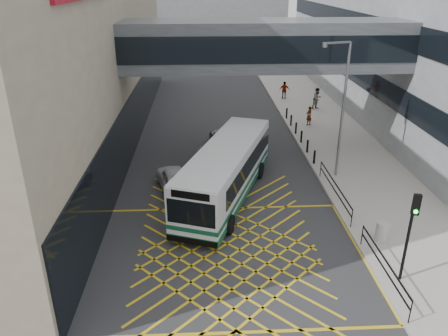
{
  "coord_description": "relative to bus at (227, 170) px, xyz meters",
  "views": [
    {
      "loc": [
        -1.02,
        -16.16,
        11.49
      ],
      "look_at": [
        0.0,
        4.0,
        2.6
      ],
      "focal_mm": 35.0,
      "sensor_mm": 36.0,
      "label": 1
    }
  ],
  "objects": [
    {
      "name": "ground",
      "position": [
        -0.25,
        -5.86,
        -1.65
      ],
      "size": [
        120.0,
        120.0,
        0.0
      ],
      "primitive_type": "plane",
      "color": "#333335"
    },
    {
      "name": "skybridge",
      "position": [
        2.75,
        6.14,
        5.85
      ],
      "size": [
        20.0,
        4.1,
        3.0
      ],
      "color": "#4D5257",
      "rests_on": "ground"
    },
    {
      "name": "pavement",
      "position": [
        8.75,
        9.14,
        -1.57
      ],
      "size": [
        6.0,
        54.0,
        0.16
      ],
      "primitive_type": "cube",
      "color": "#AAA59C",
      "rests_on": "ground"
    },
    {
      "name": "box_junction",
      "position": [
        -0.25,
        -5.86,
        -1.64
      ],
      "size": [
        12.0,
        9.0,
        0.01
      ],
      "color": "gold",
      "rests_on": "ground"
    },
    {
      "name": "bus",
      "position": [
        0.0,
        0.0,
        0.0
      ],
      "size": [
        6.07,
        11.14,
        3.07
      ],
      "rotation": [
        0.0,
        0.0,
        -0.35
      ],
      "color": "silver",
      "rests_on": "ground"
    },
    {
      "name": "car_white",
      "position": [
        -2.98,
        0.95,
        -0.92
      ],
      "size": [
        2.95,
        4.89,
        1.45
      ],
      "primitive_type": "imported",
      "rotation": [
        0.0,
        0.0,
        3.4
      ],
      "color": "silver",
      "rests_on": "ground"
    },
    {
      "name": "car_dark",
      "position": [
        -0.83,
        3.5,
        -0.86
      ],
      "size": [
        2.09,
        5.06,
        1.57
      ],
      "primitive_type": "imported",
      "rotation": [
        0.0,
        0.0,
        3.12
      ],
      "color": "black",
      "rests_on": "ground"
    },
    {
      "name": "car_silver",
      "position": [
        0.72,
        8.14,
        -0.94
      ],
      "size": [
        3.42,
        4.92,
        1.41
      ],
      "primitive_type": "imported",
      "rotation": [
        0.0,
        0.0,
        3.51
      ],
      "color": "#999AA1",
      "rests_on": "ground"
    },
    {
      "name": "traffic_light",
      "position": [
        6.62,
        -8.01,
        1.1
      ],
      "size": [
        0.31,
        0.47,
        3.97
      ],
      "rotation": [
        0.0,
        0.0,
        -0.21
      ],
      "color": "black",
      "rests_on": "pavement"
    },
    {
      "name": "street_lamp",
      "position": [
        6.75,
        2.22,
        3.12
      ],
      "size": [
        1.81,
        0.73,
        8.08
      ],
      "rotation": [
        0.0,
        0.0,
        0.29
      ],
      "color": "slate",
      "rests_on": "pavement"
    },
    {
      "name": "litter_bin",
      "position": [
        6.93,
        -5.06,
        -1.01
      ],
      "size": [
        0.55,
        0.55,
        0.95
      ],
      "primitive_type": "cylinder",
      "color": "#ADA89E",
      "rests_on": "pavement"
    },
    {
      "name": "kerb_railings",
      "position": [
        5.9,
        -4.08,
        -0.77
      ],
      "size": [
        0.05,
        12.54,
        1.0
      ],
      "color": "black",
      "rests_on": "pavement"
    },
    {
      "name": "bollards",
      "position": [
        6.0,
        9.14,
        -1.04
      ],
      "size": [
        0.14,
        10.14,
        0.9
      ],
      "color": "black",
      "rests_on": "pavement"
    },
    {
      "name": "pedestrian_a",
      "position": [
        7.49,
        12.23,
        -0.7
      ],
      "size": [
        0.76,
        0.71,
        1.56
      ],
      "primitive_type": "imported",
      "rotation": [
        0.0,
        0.0,
        3.73
      ],
      "color": "gray",
      "rests_on": "pavement"
    },
    {
      "name": "pedestrian_b",
      "position": [
        9.34,
        16.96,
        -0.51
      ],
      "size": [
        1.1,
        0.96,
        1.95
      ],
      "primitive_type": "imported",
      "rotation": [
        0.0,
        0.0,
        0.54
      ],
      "color": "gray",
      "rests_on": "pavement"
    },
    {
      "name": "pedestrian_c",
      "position": [
        6.97,
        20.78,
        -0.62
      ],
      "size": [
        1.08,
        0.62,
        1.73
      ],
      "primitive_type": "imported",
      "rotation": [
        0.0,
        0.0,
        3.01
      ],
      "color": "gray",
      "rests_on": "pavement"
    }
  ]
}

